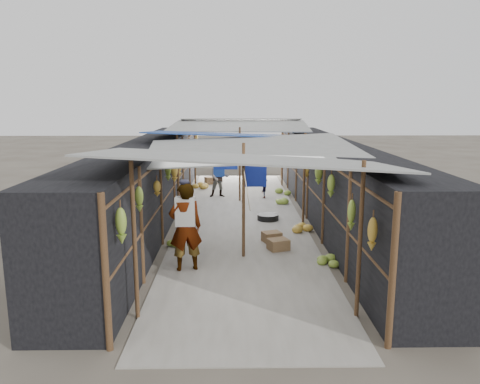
{
  "coord_description": "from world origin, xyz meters",
  "views": [
    {
      "loc": [
        -0.23,
        -7.15,
        3.52
      ],
      "look_at": [
        -0.06,
        4.33,
        1.25
      ],
      "focal_mm": 35.0,
      "sensor_mm": 36.0,
      "label": 1
    }
  ],
  "objects_px": {
    "vendor_elderly": "(186,227)",
    "shopper_blue": "(219,177)",
    "crate_near": "(272,237)",
    "vendor_seated": "(263,188)",
    "black_basin": "(268,217)"
  },
  "relations": [
    {
      "from": "shopper_blue",
      "to": "vendor_seated",
      "type": "height_order",
      "value": "shopper_blue"
    },
    {
      "from": "shopper_blue",
      "to": "vendor_elderly",
      "type": "bearing_deg",
      "value": -98.52
    },
    {
      "from": "black_basin",
      "to": "vendor_elderly",
      "type": "distance_m",
      "value": 4.64
    },
    {
      "from": "shopper_blue",
      "to": "vendor_seated",
      "type": "distance_m",
      "value": 1.67
    },
    {
      "from": "crate_near",
      "to": "vendor_seated",
      "type": "height_order",
      "value": "vendor_seated"
    },
    {
      "from": "crate_near",
      "to": "black_basin",
      "type": "distance_m",
      "value": 2.15
    },
    {
      "from": "crate_near",
      "to": "vendor_seated",
      "type": "distance_m",
      "value": 5.35
    },
    {
      "from": "crate_near",
      "to": "vendor_elderly",
      "type": "bearing_deg",
      "value": -154.5
    },
    {
      "from": "black_basin",
      "to": "vendor_seated",
      "type": "relative_size",
      "value": 0.82
    },
    {
      "from": "black_basin",
      "to": "vendor_elderly",
      "type": "relative_size",
      "value": 0.34
    },
    {
      "from": "vendor_elderly",
      "to": "crate_near",
      "type": "bearing_deg",
      "value": -150.42
    },
    {
      "from": "vendor_elderly",
      "to": "shopper_blue",
      "type": "distance_m",
      "value": 7.54
    },
    {
      "from": "vendor_elderly",
      "to": "shopper_blue",
      "type": "relative_size",
      "value": 1.27
    },
    {
      "from": "vendor_seated",
      "to": "vendor_elderly",
      "type": "bearing_deg",
      "value": -5.83
    },
    {
      "from": "black_basin",
      "to": "shopper_blue",
      "type": "height_order",
      "value": "shopper_blue"
    }
  ]
}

